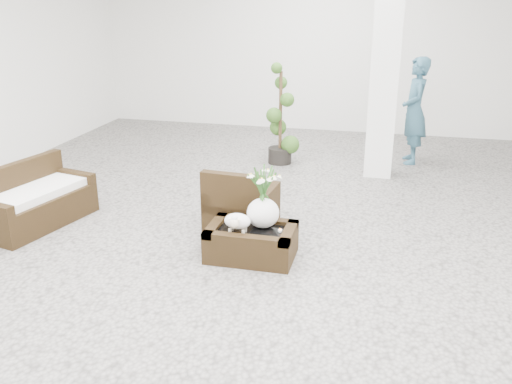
% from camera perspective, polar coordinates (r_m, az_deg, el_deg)
% --- Properties ---
extents(ground, '(11.00, 11.00, 0.00)m').
position_cam_1_polar(ground, '(6.32, 0.22, -5.00)').
color(ground, gray).
rests_on(ground, ground).
extents(column, '(0.40, 0.40, 3.50)m').
position_cam_1_polar(column, '(8.42, 13.09, 13.17)').
color(column, white).
rests_on(column, ground).
extents(coffee_table, '(0.90, 0.60, 0.31)m').
position_cam_1_polar(coffee_table, '(5.89, -0.47, -5.24)').
color(coffee_table, '#31210E').
rests_on(coffee_table, ground).
extents(sheep_figurine, '(0.28, 0.23, 0.21)m').
position_cam_1_polar(sheep_figurine, '(5.72, -1.89, -3.15)').
color(sheep_figurine, white).
rests_on(sheep_figurine, coffee_table).
extents(planter_narcissus, '(0.44, 0.44, 0.80)m').
position_cam_1_polar(planter_narcissus, '(5.75, 0.73, 0.11)').
color(planter_narcissus, white).
rests_on(planter_narcissus, coffee_table).
extents(tealight, '(0.04, 0.04, 0.03)m').
position_cam_1_polar(tealight, '(5.78, 2.46, -3.91)').
color(tealight, white).
rests_on(tealight, coffee_table).
extents(armchair, '(0.78, 0.76, 0.78)m').
position_cam_1_polar(armchair, '(6.47, -1.44, -0.66)').
color(armchair, '#31210E').
rests_on(armchair, ground).
extents(loveseat, '(0.94, 1.48, 0.73)m').
position_cam_1_polar(loveseat, '(7.13, -21.49, -0.33)').
color(loveseat, '#31210E').
rests_on(loveseat, ground).
extents(topiary, '(0.42, 0.42, 1.58)m').
position_cam_1_polar(topiary, '(8.98, 2.50, 7.82)').
color(topiary, '#2A4A18').
rests_on(topiary, ground).
extents(shopper, '(0.47, 0.66, 1.69)m').
position_cam_1_polar(shopper, '(9.35, 15.81, 7.94)').
color(shopper, '#325C70').
rests_on(shopper, ground).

